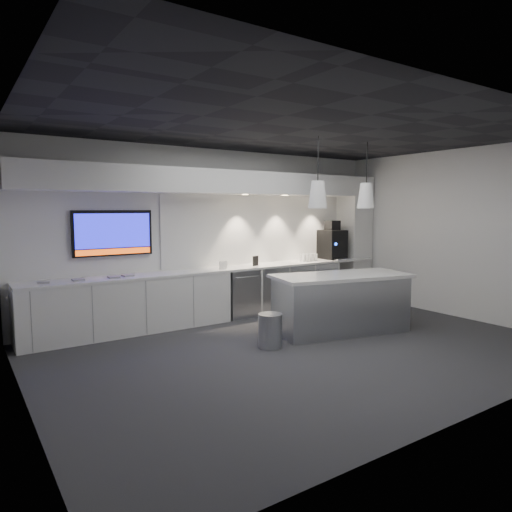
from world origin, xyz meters
TOP-DOWN VIEW (x-y plane):
  - floor at (0.00, 0.00)m, footprint 7.00×7.00m
  - ceiling at (0.00, 0.00)m, footprint 7.00×7.00m
  - wall_back at (0.00, 2.50)m, footprint 7.00×0.00m
  - wall_front at (0.00, -2.50)m, footprint 7.00×0.00m
  - wall_left at (-3.50, 0.00)m, footprint 0.00×7.00m
  - wall_right at (3.50, 0.00)m, footprint 0.00×7.00m
  - back_counter at (0.00, 2.17)m, footprint 6.80×0.65m
  - left_base_cabinets at (-1.75, 2.17)m, footprint 3.30×0.63m
  - fridge_unit_a at (0.25, 2.17)m, footprint 0.60×0.61m
  - fridge_unit_b at (0.88, 2.17)m, footprint 0.60×0.61m
  - fridge_unit_c at (1.51, 2.17)m, footprint 0.60×0.61m
  - fridge_unit_d at (2.14, 2.17)m, footprint 0.60×0.61m
  - backsplash at (1.20, 2.48)m, footprint 4.60×0.03m
  - soffit at (0.00, 2.20)m, footprint 6.90×0.60m
  - column at (3.20, 2.20)m, footprint 0.55×0.55m
  - wall_tv at (-1.90, 2.45)m, footprint 1.25×0.07m
  - island at (1.04, 0.37)m, footprint 2.31×1.37m
  - bin at (-0.37, 0.31)m, footprint 0.44×0.44m
  - coffee_machine at (2.57, 2.20)m, footprint 0.46×0.63m
  - sign_black at (0.59, 2.12)m, footprint 0.14×0.06m
  - sign_white at (-0.13, 2.05)m, footprint 0.18×0.06m
  - cup_cluster at (1.87, 2.14)m, footprint 0.36×0.17m
  - tray_a at (-2.98, 2.17)m, footprint 0.19×0.19m
  - tray_b at (-2.53, 2.12)m, footprint 0.17×0.17m
  - tray_c at (-2.01, 2.09)m, footprint 0.16×0.16m
  - tray_d at (-1.78, 2.15)m, footprint 0.18×0.18m
  - pendant_left at (0.53, 0.37)m, footprint 0.28×0.28m
  - pendant_right at (1.56, 0.37)m, footprint 0.28×0.28m

SIDE VIEW (x-z plane):
  - floor at x=0.00m, z-range 0.00..0.00m
  - bin at x=-0.37m, z-range 0.00..0.48m
  - fridge_unit_a at x=0.25m, z-range 0.00..0.85m
  - fridge_unit_b at x=0.88m, z-range 0.00..0.85m
  - fridge_unit_c at x=1.51m, z-range 0.00..0.85m
  - fridge_unit_d at x=2.14m, z-range 0.00..0.85m
  - left_base_cabinets at x=-1.75m, z-range 0.00..0.86m
  - island at x=1.04m, z-range 0.00..0.92m
  - back_counter at x=0.00m, z-range 0.86..0.90m
  - tray_a at x=-2.98m, z-range 0.90..0.92m
  - tray_b at x=-2.53m, z-range 0.90..0.92m
  - tray_c at x=-2.01m, z-range 0.90..0.92m
  - tray_d at x=-1.78m, z-range 0.90..0.92m
  - sign_white at x=-0.13m, z-range 0.90..1.04m
  - cup_cluster at x=1.87m, z-range 0.90..1.05m
  - sign_black at x=0.59m, z-range 0.90..1.08m
  - coffee_machine at x=2.57m, z-range 0.83..1.62m
  - column at x=3.20m, z-range 0.00..2.60m
  - wall_back at x=0.00m, z-range -2.00..5.00m
  - wall_front at x=0.00m, z-range -2.00..5.00m
  - wall_left at x=-3.50m, z-range -2.00..5.00m
  - wall_right at x=3.50m, z-range -2.00..5.00m
  - backsplash at x=1.20m, z-range 0.90..2.20m
  - wall_tv at x=-1.90m, z-range 1.20..1.92m
  - pendant_left at x=0.53m, z-range 1.60..2.71m
  - pendant_right at x=1.56m, z-range 1.60..2.71m
  - soffit at x=0.00m, z-range 2.20..2.60m
  - ceiling at x=0.00m, z-range 3.00..3.00m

